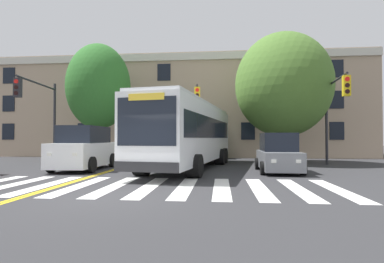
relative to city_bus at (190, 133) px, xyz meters
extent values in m
plane|color=#303033|center=(-1.50, -7.88, -1.88)|extent=(120.00, 120.00, 0.00)
cube|color=white|center=(-5.53, -6.20, -1.88)|extent=(0.54, 4.32, 0.01)
cube|color=white|center=(-4.34, -6.20, -1.88)|extent=(0.54, 4.32, 0.01)
cube|color=white|center=(-3.14, -6.20, -1.88)|extent=(0.54, 4.32, 0.01)
cube|color=white|center=(-1.94, -6.19, -1.88)|extent=(0.54, 4.32, 0.01)
cube|color=white|center=(-0.74, -6.19, -1.88)|extent=(0.54, 4.32, 0.01)
cube|color=white|center=(0.46, -6.19, -1.88)|extent=(0.54, 4.32, 0.01)
cube|color=white|center=(1.66, -6.19, -1.88)|extent=(0.54, 4.32, 0.01)
cube|color=white|center=(2.85, -6.19, -1.88)|extent=(0.54, 4.32, 0.01)
cube|color=white|center=(4.05, -6.19, -1.88)|extent=(0.54, 4.32, 0.01)
cube|color=white|center=(5.25, -6.19, -1.88)|extent=(0.54, 4.32, 0.01)
cube|color=gold|center=(-3.89, 7.81, -1.88)|extent=(0.12, 36.00, 0.01)
cube|color=gold|center=(-3.73, 7.81, -1.88)|extent=(0.12, 36.00, 0.01)
cube|color=white|center=(0.00, -0.02, -0.02)|extent=(4.32, 11.93, 2.85)
cube|color=black|center=(1.21, -0.22, 0.26)|extent=(1.78, 10.61, 1.03)
cube|color=black|center=(-1.22, 0.18, 0.26)|extent=(1.78, 10.61, 1.03)
cube|color=black|center=(-0.96, -5.80, 0.32)|extent=(2.17, 0.38, 1.71)
cube|color=yellow|center=(-0.96, -5.80, 1.18)|extent=(1.33, 0.25, 0.24)
cube|color=#232326|center=(-0.96, -5.82, -1.27)|extent=(2.38, 0.49, 0.36)
cube|color=silver|center=(0.00, -0.02, 1.48)|extent=(4.09, 11.44, 0.16)
cylinder|color=black|center=(0.56, -3.78, -1.40)|extent=(0.71, 1.05, 0.97)
cylinder|color=black|center=(-1.74, -3.40, -1.40)|extent=(0.71, 1.05, 0.97)
cylinder|color=black|center=(1.58, 2.38, -1.40)|extent=(0.71, 1.05, 0.97)
cylinder|color=black|center=(-0.72, 2.76, -1.40)|extent=(0.71, 1.05, 0.97)
cylinder|color=black|center=(1.75, 3.47, -1.40)|extent=(0.71, 1.05, 0.97)
cylinder|color=black|center=(-0.54, 3.85, -1.40)|extent=(0.71, 1.05, 0.97)
cube|color=white|center=(-5.37, -1.15, -1.09)|extent=(2.06, 4.73, 1.17)
cube|color=black|center=(-5.37, -1.10, -0.08)|extent=(1.81, 2.95, 0.85)
cube|color=white|center=(-4.72, -3.48, -0.98)|extent=(0.20, 0.05, 0.14)
cube|color=white|center=(-5.86, -3.52, -0.98)|extent=(0.20, 0.05, 0.14)
cylinder|color=black|center=(-4.35, -2.56, -1.50)|extent=(0.25, 0.77, 0.76)
cylinder|color=black|center=(-6.29, -2.63, -1.50)|extent=(0.25, 0.77, 0.76)
cylinder|color=black|center=(-4.44, 0.33, -1.50)|extent=(0.25, 0.77, 0.76)
cylinder|color=black|center=(-6.39, 0.26, -1.50)|extent=(0.25, 0.77, 0.76)
cube|color=slate|center=(4.34, -1.43, -1.31)|extent=(1.72, 3.78, 0.83)
cube|color=black|center=(4.34, -1.39, -0.46)|extent=(1.52, 2.09, 0.87)
cube|color=white|center=(4.81, -3.33, -1.22)|extent=(0.20, 0.04, 0.14)
cube|color=white|center=(3.81, -3.32, -1.22)|extent=(0.20, 0.04, 0.14)
cylinder|color=black|center=(5.17, -2.61, -1.58)|extent=(0.23, 0.60, 0.60)
cylinder|color=black|center=(3.47, -2.58, -1.58)|extent=(0.23, 0.60, 0.60)
cylinder|color=black|center=(5.21, -0.28, -1.58)|extent=(0.23, 0.60, 0.60)
cylinder|color=black|center=(3.51, -0.25, -1.58)|extent=(0.23, 0.60, 0.60)
cube|color=#236B70|center=(1.05, 9.27, -1.12)|extent=(2.04, 4.95, 1.11)
cube|color=black|center=(1.05, 9.31, -0.06)|extent=(1.80, 3.08, 1.02)
cube|color=white|center=(1.69, 6.81, -1.01)|extent=(0.20, 0.04, 0.14)
cube|color=white|center=(0.53, 6.78, -1.01)|extent=(0.20, 0.04, 0.14)
cylinder|color=black|center=(2.07, 7.77, -1.50)|extent=(0.24, 0.77, 0.76)
cylinder|color=black|center=(0.10, 7.72, -1.50)|extent=(0.24, 0.77, 0.76)
cylinder|color=black|center=(2.00, 10.81, -1.50)|extent=(0.24, 0.77, 0.76)
cylinder|color=black|center=(0.03, 10.76, -1.50)|extent=(0.24, 0.77, 0.76)
cylinder|color=#28282D|center=(8.09, 3.03, 0.71)|extent=(0.16, 0.16, 5.18)
cylinder|color=#28282D|center=(7.89, 1.00, 2.87)|extent=(0.51, 4.08, 0.11)
cube|color=yellow|center=(7.71, -0.89, 2.27)|extent=(0.37, 0.31, 1.00)
cylinder|color=red|center=(7.69, -1.04, 2.57)|extent=(0.22, 0.05, 0.22)
cylinder|color=black|center=(7.69, -1.04, 2.27)|extent=(0.22, 0.05, 0.22)
cylinder|color=black|center=(7.69, -1.04, 1.97)|extent=(0.22, 0.05, 0.22)
cylinder|color=#28282D|center=(-9.31, 2.80, 0.73)|extent=(0.16, 0.16, 5.22)
cylinder|color=#28282D|center=(-9.07, 0.58, 2.95)|extent=(0.60, 4.45, 0.11)
cube|color=#28282D|center=(-8.84, -1.49, 2.35)|extent=(0.37, 0.32, 1.00)
cylinder|color=red|center=(-8.82, -1.64, 2.65)|extent=(0.22, 0.05, 0.22)
cylinder|color=black|center=(-8.82, -1.64, 2.35)|extent=(0.22, 0.05, 0.22)
cylinder|color=black|center=(-8.82, -1.64, 2.05)|extent=(0.22, 0.05, 0.22)
cylinder|color=#28282D|center=(-0.01, 4.61, 0.75)|extent=(0.16, 0.16, 5.27)
cylinder|color=#28282D|center=(0.12, 3.03, 2.86)|extent=(0.38, 3.17, 0.11)
cube|color=yellow|center=(0.25, 1.60, 2.26)|extent=(0.36, 0.31, 1.00)
cylinder|color=red|center=(0.26, 1.45, 2.56)|extent=(0.22, 0.05, 0.22)
cylinder|color=black|center=(0.26, 1.45, 2.26)|extent=(0.22, 0.05, 0.22)
cylinder|color=black|center=(0.26, 1.45, 1.96)|extent=(0.22, 0.05, 0.22)
cylinder|color=#4C3D2D|center=(5.66, 3.79, -0.77)|extent=(0.56, 0.56, 2.22)
ellipsoid|color=#4C752D|center=(5.66, 3.79, 3.19)|extent=(7.02, 7.00, 6.71)
cylinder|color=brown|center=(-7.04, 4.55, -0.53)|extent=(0.51, 0.51, 2.72)
ellipsoid|color=#2D6B28|center=(-7.04, 4.55, 3.41)|extent=(6.17, 6.35, 6.07)
cube|color=tan|center=(-3.05, 12.21, 2.50)|extent=(34.39, 7.53, 8.76)
cube|color=beige|center=(-3.05, 8.36, 6.48)|extent=(34.39, 0.16, 0.60)
cube|color=black|center=(-16.81, 8.41, 0.31)|extent=(1.10, 0.06, 1.40)
cube|color=black|center=(-9.93, 8.41, 0.31)|extent=(1.10, 0.06, 1.40)
cube|color=black|center=(-3.05, 8.41, 0.31)|extent=(1.10, 0.06, 1.40)
cube|color=black|center=(3.82, 8.41, 0.31)|extent=(1.10, 0.06, 1.40)
cube|color=black|center=(10.70, 8.41, 0.31)|extent=(1.10, 0.06, 1.40)
cube|color=black|center=(-16.81, 8.41, 2.76)|extent=(1.10, 0.06, 1.40)
cube|color=black|center=(-9.93, 8.41, 2.76)|extent=(1.10, 0.06, 1.40)
cube|color=black|center=(-3.05, 8.41, 2.76)|extent=(1.10, 0.06, 1.40)
cube|color=black|center=(3.82, 8.41, 2.76)|extent=(1.10, 0.06, 1.40)
cube|color=black|center=(10.70, 8.41, 2.76)|extent=(1.10, 0.06, 1.40)
cube|color=black|center=(-16.81, 8.41, 5.21)|extent=(1.10, 0.06, 1.40)
cube|color=black|center=(-9.93, 8.41, 5.21)|extent=(1.10, 0.06, 1.40)
cube|color=black|center=(-3.05, 8.41, 5.21)|extent=(1.10, 0.06, 1.40)
cube|color=black|center=(3.82, 8.41, 5.21)|extent=(1.10, 0.06, 1.40)
cube|color=black|center=(10.70, 8.41, 5.21)|extent=(1.10, 0.06, 1.40)
camera|label=1|loc=(1.62, -15.98, -0.27)|focal=28.00mm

